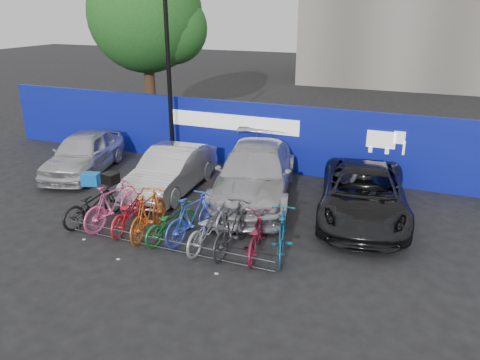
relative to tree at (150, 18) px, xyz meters
The scene contains 21 objects.
ground 13.14m from the tree, 56.03° to the right, with size 100.00×100.00×0.00m, color black.
hoarding 8.80m from the tree, 30.89° to the right, with size 22.00×0.18×2.40m.
tree is the anchor object (origin of this frame).
lamppost 6.14m from the tree, 52.49° to the right, with size 0.25×0.50×6.11m.
bike_rack 13.55m from the tree, 57.55° to the right, with size 5.60×0.03×0.30m.
car_0 8.16m from the tree, 79.73° to the right, with size 1.71×4.26×1.45m, color silver.
car_1 9.78m from the tree, 55.28° to the right, with size 1.48×4.25×1.40m, color silver.
car_2 11.02m from the tree, 41.37° to the right, with size 2.26×5.55×1.61m, color #B8B8BD.
car_3 13.62m from the tree, 32.37° to the right, with size 2.32×5.03×1.40m, color black.
bike_0 11.70m from the tree, 67.36° to the right, with size 0.72×2.06×1.08m, color black.
bike_1 11.92m from the tree, 64.28° to the right, with size 0.57×2.02×1.22m, color #E34E8F.
bike_2 12.16m from the tree, 61.94° to the right, with size 0.67×1.92×1.01m, color red.
bike_3 12.53m from the tree, 59.37° to the right, with size 0.56×1.97×1.18m, color orange.
bike_4 12.88m from the tree, 56.73° to the right, with size 0.62×1.78×0.93m, color #116624.
bike_5 12.95m from the tree, 54.16° to the right, with size 0.56×2.00×1.20m, color blue.
bike_6 13.42m from the tree, 52.68° to the right, with size 0.70×2.01×1.06m, color #97989E.
bike_7 13.76m from the tree, 50.47° to the right, with size 0.57×2.04×1.22m, color #2A292C.
bike_8 14.12m from the tree, 48.50° to the right, with size 0.65×1.87×0.98m, color maroon.
bike_9 14.40m from the tree, 46.18° to the right, with size 0.55×1.95×1.17m, color navy.
cargo_crate 11.45m from the tree, 67.36° to the right, with size 0.44×0.34×0.32m, color #0857BB.
cargo_topcase 11.66m from the tree, 64.28° to the right, with size 0.37×0.34×0.28m, color black.
Camera 1 is at (5.47, -9.22, 5.57)m, focal length 35.00 mm.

